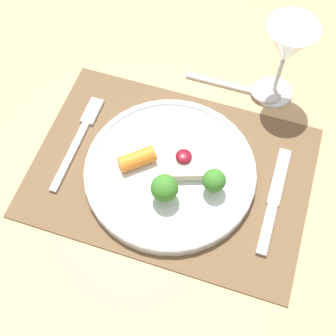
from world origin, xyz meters
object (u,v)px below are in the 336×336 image
object	(u,v)px
spoon	(258,91)
wine_glass_near	(287,47)
fork	(80,136)
dinner_plate	(169,171)
knife	(272,206)

from	to	relation	value
spoon	wine_glass_near	xyz separation A→B (m)	(0.03, 0.01, 0.11)
fork	wine_glass_near	size ratio (longest dim) A/B	1.18
dinner_plate	fork	bearing A→B (deg)	172.12
dinner_plate	knife	size ratio (longest dim) A/B	1.46
dinner_plate	fork	world-z (taller)	dinner_plate
wine_glass_near	knife	bearing A→B (deg)	-78.67
dinner_plate	spoon	bearing A→B (deg)	64.23
dinner_plate	wine_glass_near	distance (m)	0.28
dinner_plate	wine_glass_near	size ratio (longest dim) A/B	1.72
fork	dinner_plate	bearing A→B (deg)	-6.27
dinner_plate	spoon	size ratio (longest dim) A/B	1.57
knife	spoon	bearing A→B (deg)	108.31
spoon	wine_glass_near	distance (m)	0.12
wine_glass_near	spoon	bearing A→B (deg)	-158.66
fork	knife	size ratio (longest dim) A/B	1.00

